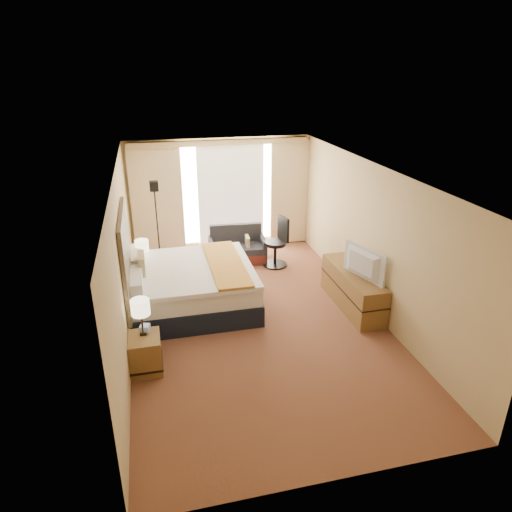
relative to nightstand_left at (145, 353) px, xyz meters
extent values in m
cube|color=#572118|center=(1.87, 1.05, -0.28)|extent=(4.20, 7.00, 0.02)
cube|color=white|center=(1.87, 1.05, 2.33)|extent=(4.20, 7.00, 0.02)
cube|color=tan|center=(1.87, 4.55, 1.02)|extent=(4.20, 0.02, 2.60)
cube|color=tan|center=(1.87, -2.45, 1.02)|extent=(4.20, 0.02, 2.60)
cube|color=tan|center=(-0.23, 1.05, 1.02)|extent=(0.02, 7.00, 2.60)
cube|color=tan|center=(3.97, 1.05, 1.02)|extent=(0.02, 7.00, 2.60)
cube|color=black|center=(-0.19, 1.25, 1.01)|extent=(0.06, 1.85, 1.50)
cube|color=brown|center=(0.00, 0.00, 0.00)|extent=(0.45, 0.52, 0.55)
cube|color=brown|center=(0.00, 2.50, 0.00)|extent=(0.45, 0.52, 0.55)
cube|color=brown|center=(3.70, 1.05, 0.07)|extent=(0.50, 1.80, 0.70)
cube|color=white|center=(2.12, 4.52, 1.04)|extent=(2.30, 0.02, 2.30)
cube|color=beige|center=(0.42, 4.43, 0.99)|extent=(1.15, 0.09, 2.50)
cube|color=beige|center=(3.52, 4.43, 0.99)|extent=(0.90, 0.09, 2.50)
cube|color=white|center=(2.12, 4.48, 0.99)|extent=(1.55, 0.04, 2.50)
cube|color=tan|center=(1.87, 4.39, 2.25)|extent=(4.00, 0.16, 0.12)
cube|color=black|center=(0.82, 1.74, -0.08)|extent=(2.28, 2.07, 0.38)
cube|color=white|center=(0.82, 1.74, 0.27)|extent=(2.23, 2.01, 0.33)
cube|color=white|center=(0.91, 1.74, 0.46)|extent=(2.09, 2.09, 0.08)
cube|color=#BB8B2B|center=(1.49, 1.74, 0.51)|extent=(0.60, 2.09, 0.04)
cube|color=white|center=(-0.13, 1.24, 0.60)|extent=(0.30, 0.85, 0.20)
cube|color=white|center=(-0.13, 2.24, 0.60)|extent=(0.30, 0.85, 0.20)
cube|color=beige|center=(0.03, 1.74, 0.64)|extent=(0.11, 0.46, 0.39)
cube|color=#5D221A|center=(2.07, 3.58, -0.16)|extent=(1.31, 0.77, 0.23)
cube|color=#2C2C30|center=(2.07, 3.54, 0.02)|extent=(1.21, 0.63, 0.14)
cube|color=#2C2C30|center=(2.09, 3.85, 0.27)|extent=(1.18, 0.22, 0.50)
cube|color=#2C2C30|center=(1.48, 3.63, 0.05)|extent=(0.14, 0.68, 0.41)
cube|color=#2C2C30|center=(2.65, 3.54, 0.05)|extent=(0.14, 0.68, 0.41)
cube|color=beige|center=(2.29, 3.52, 0.18)|extent=(0.10, 0.32, 0.29)
cube|color=black|center=(0.37, 3.65, -0.26)|extent=(0.24, 0.24, 0.03)
cylinder|color=black|center=(0.37, 3.65, 0.60)|extent=(0.03, 0.03, 1.70)
cube|color=black|center=(0.37, 3.65, 1.54)|extent=(0.18, 0.18, 0.20)
cylinder|color=black|center=(2.83, 3.15, -0.26)|extent=(0.53, 0.53, 0.03)
cylinder|color=black|center=(2.83, 3.15, 0.00)|extent=(0.06, 0.06, 0.48)
cylinder|color=black|center=(2.83, 3.15, 0.25)|extent=(0.47, 0.47, 0.07)
cube|color=black|center=(3.02, 3.19, 0.55)|extent=(0.15, 0.43, 0.53)
cube|color=black|center=(0.00, 0.08, 0.29)|extent=(0.09, 0.09, 0.04)
cylinder|color=black|center=(0.00, 0.08, 0.48)|extent=(0.03, 0.03, 0.33)
cylinder|color=#FFEDBF|center=(0.00, 0.08, 0.72)|extent=(0.26, 0.26, 0.23)
cube|color=black|center=(0.04, 2.51, 0.29)|extent=(0.09, 0.09, 0.04)
cylinder|color=black|center=(0.04, 2.51, 0.47)|extent=(0.03, 0.03, 0.32)
cylinder|color=#FFEDBF|center=(0.04, 2.51, 0.70)|extent=(0.25, 0.25, 0.22)
cube|color=#97B7EA|center=(0.03, 0.12, 0.33)|extent=(0.16, 0.16, 0.12)
cube|color=black|center=(0.10, 2.58, 0.31)|extent=(0.17, 0.14, 0.07)
imported|color=black|center=(3.65, 0.76, 0.70)|extent=(0.41, 0.97, 0.56)
camera|label=1|loc=(0.26, -5.72, 3.86)|focal=32.00mm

